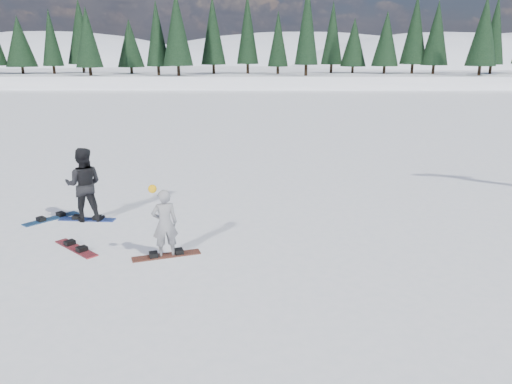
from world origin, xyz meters
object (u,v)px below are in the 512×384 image
snowboarder_woman (165,223)px  snowboard_loose_b (76,248)px  snowboarder_man (84,185)px  snowboard_loose_a (51,219)px

snowboarder_woman → snowboard_loose_b: snowboarder_woman is taller
snowboarder_woman → snowboarder_man: 3.57m
snowboarder_woman → snowboard_loose_b: bearing=-29.6°
snowboarder_man → snowboard_loose_a: snowboarder_man is taller
snowboarder_man → snowboard_loose_a: (-0.99, 0.05, -0.97)m
snowboarder_woman → snowboard_loose_b: size_ratio=1.12×
snowboarder_man → snowboard_loose_b: size_ratio=1.32×
snowboard_loose_b → snowboarder_man: bearing=144.2°
snowboarder_woman → snowboard_loose_a: (-3.57, 2.51, -0.77)m
snowboard_loose_a → snowboard_loose_b: size_ratio=1.00×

